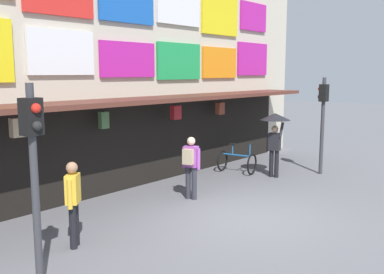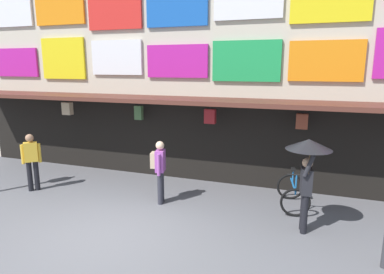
# 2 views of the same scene
# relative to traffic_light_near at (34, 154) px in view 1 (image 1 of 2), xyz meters

# --- Properties ---
(ground_plane) EXTENTS (80.00, 80.00, 0.00)m
(ground_plane) POSITION_rel_traffic_light_near_xyz_m (4.82, -0.54, -2.14)
(ground_plane) COLOR slate
(shopfront) EXTENTS (18.00, 2.60, 8.00)m
(shopfront) POSITION_rel_traffic_light_near_xyz_m (4.83, 4.03, 1.82)
(shopfront) COLOR beige
(shopfront) RESTS_ON ground
(traffic_light_near) EXTENTS (0.30, 0.34, 3.20)m
(traffic_light_near) POSITION_rel_traffic_light_near_xyz_m (0.00, 0.00, 0.00)
(traffic_light_near) COLOR #38383D
(traffic_light_near) RESTS_ON ground
(traffic_light_far) EXTENTS (0.29, 0.33, 3.20)m
(traffic_light_far) POSITION_rel_traffic_light_near_xyz_m (10.19, 0.02, 0.00)
(traffic_light_far) COLOR #38383D
(traffic_light_far) RESTS_ON ground
(bicycle_parked) EXTENTS (0.90, 1.26, 1.05)m
(bicycle_parked) POSITION_rel_traffic_light_near_xyz_m (8.47, 2.20, -1.75)
(bicycle_parked) COLOR black
(bicycle_parked) RESTS_ON ground
(pedestrian_in_purple) EXTENTS (0.41, 0.52, 1.68)m
(pedestrian_in_purple) POSITION_rel_traffic_light_near_xyz_m (5.13, 1.35, -1.16)
(pedestrian_in_purple) COLOR #2D2D38
(pedestrian_in_purple) RESTS_ON ground
(pedestrian_with_umbrella) EXTENTS (0.96, 0.96, 2.08)m
(pedestrian_with_umbrella) POSITION_rel_traffic_light_near_xyz_m (8.77, 0.96, -0.50)
(pedestrian_with_umbrella) COLOR black
(pedestrian_with_umbrella) RESTS_ON ground
(pedestrian_in_blue) EXTENTS (0.42, 0.40, 1.68)m
(pedestrian_in_blue) POSITION_rel_traffic_light_near_xyz_m (1.27, 0.96, -1.19)
(pedestrian_in_blue) COLOR black
(pedestrian_in_blue) RESTS_ON ground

